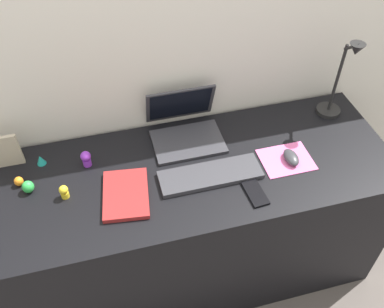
{
  "coord_description": "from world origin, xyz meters",
  "views": [
    {
      "loc": [
        -0.28,
        -1.12,
        2.0
      ],
      "look_at": [
        0.02,
        0.0,
        0.83
      ],
      "focal_mm": 39.58,
      "sensor_mm": 36.0,
      "label": 1
    }
  ],
  "objects_px": {
    "mouse": "(291,157)",
    "toy_figurine_orange": "(19,181)",
    "cell_phone": "(255,193)",
    "picture_frame": "(5,152)",
    "toy_figurine_teal": "(41,160)",
    "toy_figurine_green": "(28,187)",
    "toy_figurine_yellow": "(64,192)",
    "laptop": "(184,125)",
    "keyboard": "(210,175)",
    "toy_figurine_purple": "(86,158)",
    "desk_lamp": "(341,82)",
    "notebook_pad": "(126,194)"
  },
  "relations": [
    {
      "from": "cell_phone",
      "to": "picture_frame",
      "type": "bearing_deg",
      "value": 151.98
    },
    {
      "from": "toy_figurine_purple",
      "to": "picture_frame",
      "type": "bearing_deg",
      "value": 164.82
    },
    {
      "from": "keyboard",
      "to": "picture_frame",
      "type": "xyz_separation_m",
      "value": [
        -0.77,
        0.27,
        0.06
      ]
    },
    {
      "from": "picture_frame",
      "to": "toy_figurine_orange",
      "type": "height_order",
      "value": "picture_frame"
    },
    {
      "from": "laptop",
      "to": "keyboard",
      "type": "bearing_deg",
      "value": -82.17
    },
    {
      "from": "mouse",
      "to": "toy_figurine_green",
      "type": "relative_size",
      "value": 1.91
    },
    {
      "from": "mouse",
      "to": "toy_figurine_teal",
      "type": "bearing_deg",
      "value": 165.93
    },
    {
      "from": "laptop",
      "to": "toy_figurine_purple",
      "type": "height_order",
      "value": "laptop"
    },
    {
      "from": "laptop",
      "to": "cell_phone",
      "type": "relative_size",
      "value": 2.34
    },
    {
      "from": "toy_figurine_teal",
      "to": "toy_figurine_purple",
      "type": "relative_size",
      "value": 0.59
    },
    {
      "from": "picture_frame",
      "to": "cell_phone",
      "type": "bearing_deg",
      "value": -23.86
    },
    {
      "from": "keyboard",
      "to": "picture_frame",
      "type": "relative_size",
      "value": 2.73
    },
    {
      "from": "desk_lamp",
      "to": "toy_figurine_purple",
      "type": "bearing_deg",
      "value": -178.48
    },
    {
      "from": "keyboard",
      "to": "toy_figurine_yellow",
      "type": "bearing_deg",
      "value": 175.61
    },
    {
      "from": "keyboard",
      "to": "toy_figurine_yellow",
      "type": "relative_size",
      "value": 7.08
    },
    {
      "from": "toy_figurine_teal",
      "to": "keyboard",
      "type": "bearing_deg",
      "value": -20.86
    },
    {
      "from": "cell_phone",
      "to": "toy_figurine_yellow",
      "type": "height_order",
      "value": "toy_figurine_yellow"
    },
    {
      "from": "desk_lamp",
      "to": "toy_figurine_yellow",
      "type": "height_order",
      "value": "desk_lamp"
    },
    {
      "from": "toy_figurine_purple",
      "to": "toy_figurine_orange",
      "type": "xyz_separation_m",
      "value": [
        -0.27,
        -0.04,
        -0.02
      ]
    },
    {
      "from": "toy_figurine_teal",
      "to": "toy_figurine_green",
      "type": "relative_size",
      "value": 0.84
    },
    {
      "from": "cell_phone",
      "to": "toy_figurine_purple",
      "type": "xyz_separation_m",
      "value": [
        -0.61,
        0.32,
        0.03
      ]
    },
    {
      "from": "laptop",
      "to": "mouse",
      "type": "height_order",
      "value": "laptop"
    },
    {
      "from": "picture_frame",
      "to": "toy_figurine_teal",
      "type": "distance_m",
      "value": 0.14
    },
    {
      "from": "desk_lamp",
      "to": "toy_figurine_yellow",
      "type": "relative_size",
      "value": 6.85
    },
    {
      "from": "keyboard",
      "to": "toy_figurine_green",
      "type": "distance_m",
      "value": 0.7
    },
    {
      "from": "mouse",
      "to": "toy_figurine_orange",
      "type": "relative_size",
      "value": 2.45
    },
    {
      "from": "laptop",
      "to": "toy_figurine_teal",
      "type": "xyz_separation_m",
      "value": [
        -0.61,
        -0.02,
        -0.03
      ]
    },
    {
      "from": "toy_figurine_yellow",
      "to": "mouse",
      "type": "bearing_deg",
      "value": -2.84
    },
    {
      "from": "cell_phone",
      "to": "toy_figurine_purple",
      "type": "distance_m",
      "value": 0.69
    },
    {
      "from": "picture_frame",
      "to": "toy_figurine_green",
      "type": "height_order",
      "value": "picture_frame"
    },
    {
      "from": "laptop",
      "to": "toy_figurine_teal",
      "type": "relative_size",
      "value": 7.15
    },
    {
      "from": "picture_frame",
      "to": "mouse",
      "type": "bearing_deg",
      "value": -13.85
    },
    {
      "from": "keyboard",
      "to": "desk_lamp",
      "type": "relative_size",
      "value": 1.03
    },
    {
      "from": "keyboard",
      "to": "cell_phone",
      "type": "distance_m",
      "value": 0.19
    },
    {
      "from": "keyboard",
      "to": "toy_figurine_teal",
      "type": "distance_m",
      "value": 0.69
    },
    {
      "from": "cell_phone",
      "to": "notebook_pad",
      "type": "xyz_separation_m",
      "value": [
        -0.48,
        0.12,
        0.01
      ]
    },
    {
      "from": "toy_figurine_yellow",
      "to": "laptop",
      "type": "bearing_deg",
      "value": 23.48
    },
    {
      "from": "mouse",
      "to": "picture_frame",
      "type": "distance_m",
      "value": 1.15
    },
    {
      "from": "keyboard",
      "to": "toy_figurine_teal",
      "type": "xyz_separation_m",
      "value": [
        -0.65,
        0.25,
        0.01
      ]
    },
    {
      "from": "mouse",
      "to": "toy_figurine_purple",
      "type": "relative_size",
      "value": 1.35
    },
    {
      "from": "notebook_pad",
      "to": "toy_figurine_yellow",
      "type": "bearing_deg",
      "value": 173.49
    },
    {
      "from": "toy_figurine_green",
      "to": "toy_figurine_yellow",
      "type": "relative_size",
      "value": 0.87
    },
    {
      "from": "picture_frame",
      "to": "toy_figurine_purple",
      "type": "height_order",
      "value": "picture_frame"
    },
    {
      "from": "keyboard",
      "to": "mouse",
      "type": "distance_m",
      "value": 0.34
    },
    {
      "from": "laptop",
      "to": "toy_figurine_purple",
      "type": "xyz_separation_m",
      "value": [
        -0.43,
        -0.08,
        -0.01
      ]
    },
    {
      "from": "laptop",
      "to": "notebook_pad",
      "type": "bearing_deg",
      "value": -136.8
    },
    {
      "from": "cell_phone",
      "to": "toy_figurine_green",
      "type": "relative_size",
      "value": 2.55
    },
    {
      "from": "toy_figurine_yellow",
      "to": "toy_figurine_purple",
      "type": "bearing_deg",
      "value": 56.82
    },
    {
      "from": "laptop",
      "to": "cell_phone",
      "type": "bearing_deg",
      "value": -66.1
    },
    {
      "from": "toy_figurine_green",
      "to": "toy_figurine_orange",
      "type": "relative_size",
      "value": 1.28
    }
  ]
}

